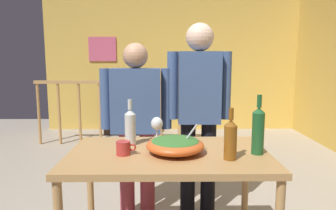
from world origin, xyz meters
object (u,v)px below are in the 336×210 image
object	(u,v)px
serving_table	(169,164)
mug_red	(124,148)
stair_railing	(132,105)
salad_bowl	(175,144)
wine_glass	(157,124)
flat_screen_tv	(129,94)
tv_console	(129,120)
framed_picture	(102,49)
wine_bottle_green	(258,130)
person_standing_left	(136,117)
wine_bottle_clear	(130,126)
person_standing_right	(199,106)
wine_bottle_amber	(230,139)

from	to	relation	value
serving_table	mug_red	distance (m)	0.31
stair_railing	serving_table	world-z (taller)	stair_railing
salad_bowl	wine_glass	world-z (taller)	salad_bowl
flat_screen_tv	tv_console	bearing A→B (deg)	90.00
tv_console	framed_picture	bearing A→B (deg)	151.01
stair_railing	wine_bottle_green	bearing A→B (deg)	-70.35
serving_table	person_standing_left	distance (m)	0.76
stair_railing	wine_bottle_clear	size ratio (longest dim) A/B	7.54
wine_bottle_green	wine_bottle_clear	distance (m)	0.85
serving_table	wine_bottle_clear	world-z (taller)	wine_bottle_clear
person_standing_right	wine_bottle_green	bearing A→B (deg)	111.88
flat_screen_tv	person_standing_right	size ratio (longest dim) A/B	0.34
tv_console	wine_bottle_clear	distance (m)	3.74
framed_picture	person_standing_right	size ratio (longest dim) A/B	0.31
serving_table	wine_glass	distance (m)	0.34
framed_picture	wine_bottle_green	distance (m)	4.57
framed_picture	wine_bottle_clear	xyz separation A→B (m)	(0.95, -3.94, -0.65)
framed_picture	flat_screen_tv	world-z (taller)	framed_picture
wine_bottle_amber	person_standing_left	world-z (taller)	person_standing_left
flat_screen_tv	wine_bottle_amber	bearing A→B (deg)	-75.03
framed_picture	wine_bottle_clear	size ratio (longest dim) A/B	1.64
flat_screen_tv	stair_railing	bearing A→B (deg)	-78.94
wine_bottle_amber	wine_bottle_clear	bearing A→B (deg)	152.51
wine_bottle_clear	mug_red	size ratio (longest dim) A/B	2.55
framed_picture	serving_table	world-z (taller)	framed_picture
framed_picture	flat_screen_tv	bearing A→B (deg)	-31.54
tv_console	mug_red	xyz separation A→B (m)	(0.41, -3.88, 0.59)
wine_glass	wine_bottle_green	bearing A→B (deg)	-24.91
framed_picture	wine_bottle_amber	distance (m)	4.60
framed_picture	wine_glass	bearing A→B (deg)	-73.63
wine_bottle_clear	person_standing_right	distance (m)	0.75
framed_picture	flat_screen_tv	xyz separation A→B (m)	(0.52, -0.32, -0.84)
tv_console	stair_railing	bearing A→B (deg)	-79.37
stair_railing	tv_console	xyz separation A→B (m)	(-0.15, 0.78, -0.40)
serving_table	mug_red	size ratio (longest dim) A/B	10.23
flat_screen_tv	serving_table	xyz separation A→B (m)	(0.69, -3.79, -0.03)
salad_bowl	person_standing_right	world-z (taller)	person_standing_right
serving_table	wine_bottle_amber	xyz separation A→B (m)	(0.36, -0.15, 0.21)
serving_table	stair_railing	bearing A→B (deg)	100.16
stair_railing	person_standing_right	bearing A→B (deg)	-70.91
tv_console	person_standing_left	bearing A→B (deg)	-82.30
stair_railing	wine_bottle_clear	bearing A→B (deg)	-84.38
wine_glass	mug_red	bearing A→B (deg)	-123.24
serving_table	framed_picture	bearing A→B (deg)	106.46
tv_console	person_standing_left	world-z (taller)	person_standing_left
wine_glass	salad_bowl	bearing A→B (deg)	-66.12
flat_screen_tv	person_standing_right	bearing A→B (deg)	-72.79
framed_picture	mug_red	xyz separation A→B (m)	(0.93, -4.17, -0.74)
wine_glass	person_standing_right	xyz separation A→B (m)	(0.35, 0.44, 0.07)
salad_bowl	person_standing_right	xyz separation A→B (m)	(0.23, 0.72, 0.14)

